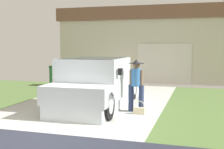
# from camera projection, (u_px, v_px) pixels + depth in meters

# --- Properties ---
(pickup_truck) EXTENTS (2.19, 5.35, 1.70)m
(pickup_truck) POSITION_uv_depth(u_px,v_px,m) (96.00, 85.00, 10.12)
(pickup_truck) COLOR silver
(pickup_truck) RESTS_ON ground
(person_with_hat) EXTENTS (0.52, 0.50, 1.68)m
(person_with_hat) POSITION_uv_depth(u_px,v_px,m) (136.00, 83.00, 9.44)
(person_with_hat) COLOR navy
(person_with_hat) RESTS_ON ground
(handbag) EXTENTS (0.36, 0.15, 0.42)m
(handbag) POSITION_uv_depth(u_px,v_px,m) (139.00, 110.00, 9.15)
(handbag) COLOR beige
(handbag) RESTS_ON ground
(house_with_garage) EXTENTS (9.79, 5.54, 4.31)m
(house_with_garage) POSITION_uv_depth(u_px,v_px,m) (145.00, 44.00, 19.02)
(house_with_garage) COLOR beige
(house_with_garage) RESTS_ON ground
(wheeled_trash_bin) EXTENTS (0.60, 0.72, 1.06)m
(wheeled_trash_bin) POSITION_uv_depth(u_px,v_px,m) (57.00, 75.00, 15.56)
(wheeled_trash_bin) COLOR #286B38
(wheeled_trash_bin) RESTS_ON ground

